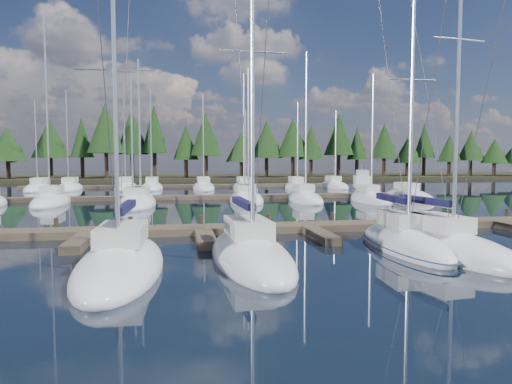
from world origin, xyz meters
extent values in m
plane|color=black|center=(0.00, 30.00, 0.00)|extent=(260.00, 260.00, 0.00)
cube|color=#2B2818|center=(0.00, 90.00, 0.30)|extent=(220.00, 30.00, 0.60)
cube|color=brown|center=(0.00, 18.00, 0.20)|extent=(44.00, 2.00, 0.40)
cube|color=brown|center=(-6.00, 15.00, 0.20)|extent=(0.90, 4.00, 0.40)
cube|color=brown|center=(0.00, 15.00, 0.20)|extent=(0.90, 4.00, 0.40)
cube|color=brown|center=(6.00, 15.00, 0.20)|extent=(0.90, 4.00, 0.40)
cube|color=brown|center=(12.00, 15.00, 0.20)|extent=(0.90, 4.00, 0.40)
cylinder|color=#32271B|center=(-8.00, 19.00, 0.45)|extent=(0.26, 0.26, 0.90)
cylinder|color=#32271B|center=(-4.00, 19.00, 0.45)|extent=(0.26, 0.26, 0.90)
cylinder|color=#32271B|center=(0.00, 19.00, 0.45)|extent=(0.26, 0.26, 0.90)
cylinder|color=#32271B|center=(4.00, 19.00, 0.45)|extent=(0.26, 0.26, 0.90)
cylinder|color=#32271B|center=(8.00, 19.00, 0.45)|extent=(0.26, 0.26, 0.90)
cylinder|color=#32271B|center=(12.00, 19.00, 0.45)|extent=(0.26, 0.26, 0.90)
cylinder|color=#32271B|center=(16.00, 19.00, 0.45)|extent=(0.26, 0.26, 0.90)
cylinder|color=#32271B|center=(20.00, 19.00, 0.45)|extent=(0.26, 0.26, 0.90)
cube|color=brown|center=(0.00, 40.00, 0.20)|extent=(50.00, 1.80, 0.40)
cube|color=brown|center=(0.00, 60.00, 0.20)|extent=(46.00, 1.80, 0.40)
ellipsoid|color=silver|center=(-3.44, 9.64, 0.15)|extent=(3.30, 9.18, 1.90)
cube|color=beige|center=(-3.42, 10.09, 1.35)|extent=(1.75, 2.96, 0.70)
cylinder|color=silver|center=(-3.45, 9.18, 6.70)|extent=(0.16, 0.16, 11.39)
cylinder|color=silver|center=(-3.39, 11.18, 2.10)|extent=(0.24, 4.00, 0.12)
cube|color=#131233|center=(-3.39, 11.18, 2.25)|extent=(0.47, 3.83, 0.30)
cylinder|color=silver|center=(-3.45, 9.18, 7.27)|extent=(2.72, 0.15, 0.07)
cylinder|color=#3F3F44|center=(-3.51, 7.23, 6.55)|extent=(0.15, 3.94, 11.70)
cylinder|color=#3F3F44|center=(-3.37, 11.59, 6.55)|extent=(0.18, 4.85, 11.70)
ellipsoid|color=silver|center=(1.55, 10.49, 0.15)|extent=(3.33, 9.34, 1.90)
cube|color=beige|center=(1.52, 10.96, 1.35)|extent=(1.73, 3.02, 0.70)
cylinder|color=silver|center=(1.57, 10.03, 7.62)|extent=(0.17, 0.17, 13.25)
cylinder|color=silver|center=(1.47, 12.06, 2.10)|extent=(0.30, 4.06, 0.12)
cube|color=#131233|center=(1.47, 12.06, 2.25)|extent=(0.52, 3.88, 0.30)
cylinder|color=silver|center=(1.57, 10.03, 8.29)|extent=(2.62, 0.19, 0.07)
cylinder|color=#3F3F44|center=(1.66, 8.06, 7.47)|extent=(0.21, 3.99, 13.55)
cylinder|color=#3F3F44|center=(1.46, 12.47, 7.47)|extent=(0.25, 4.91, 13.56)
ellipsoid|color=silver|center=(8.94, 11.77, 0.15)|extent=(2.86, 8.28, 1.90)
cube|color=beige|center=(8.96, 12.18, 1.35)|extent=(1.47, 2.68, 0.70)
cylinder|color=silver|center=(8.92, 11.36, 7.05)|extent=(0.17, 0.17, 12.10)
cylinder|color=silver|center=(9.01, 13.16, 2.10)|extent=(0.32, 3.59, 0.12)
cube|color=#131233|center=(9.01, 13.16, 2.25)|extent=(0.54, 3.44, 0.30)
cylinder|color=silver|center=(8.92, 11.36, 7.66)|extent=(2.18, 0.19, 0.07)
cylinder|color=#3F3F44|center=(8.82, 9.61, 6.90)|extent=(0.22, 3.53, 12.41)
cylinder|color=#3F3F44|center=(9.03, 13.52, 6.90)|extent=(0.27, 4.35, 12.41)
ellipsoid|color=#0D2144|center=(8.94, 11.77, 0.22)|extent=(2.97, 8.61, 0.18)
ellipsoid|color=silver|center=(10.16, 10.39, 0.15)|extent=(3.88, 8.97, 1.90)
cube|color=beige|center=(10.10, 10.82, 1.35)|extent=(1.89, 2.95, 0.70)
cylinder|color=silver|center=(10.21, 9.96, 8.37)|extent=(0.18, 0.18, 14.74)
cylinder|color=silver|center=(9.97, 11.86, 2.10)|extent=(0.60, 3.81, 0.12)
cube|color=#131233|center=(9.97, 11.86, 2.25)|extent=(0.80, 3.66, 0.30)
cylinder|color=silver|center=(10.21, 9.96, 9.10)|extent=(2.53, 0.39, 0.07)
cylinder|color=#3F3F44|center=(10.44, 8.11, 8.22)|extent=(0.50, 3.74, 15.04)
cylinder|color=#3F3F44|center=(9.92, 12.24, 8.22)|extent=(0.61, 4.60, 15.04)
ellipsoid|color=silver|center=(-12.75, 36.46, 0.15)|extent=(2.76, 9.13, 1.90)
cube|color=beige|center=(-12.75, 36.92, 1.35)|extent=(1.52, 2.92, 0.70)
cylinder|color=silver|center=(-12.75, 36.01, 8.85)|extent=(0.16, 0.16, 15.71)
ellipsoid|color=silver|center=(-5.15, 33.14, 0.15)|extent=(2.82, 7.73, 1.90)
cube|color=beige|center=(-5.15, 33.53, 1.35)|extent=(1.55, 2.47, 0.70)
cylinder|color=silver|center=(-5.15, 32.75, 6.20)|extent=(0.16, 0.16, 10.40)
ellipsoid|color=silver|center=(-4.59, 34.28, 0.15)|extent=(2.52, 9.17, 1.90)
cube|color=beige|center=(-4.59, 34.73, 1.35)|extent=(1.38, 2.94, 0.70)
cylinder|color=silver|center=(-4.59, 33.82, 6.90)|extent=(0.16, 0.16, 11.80)
ellipsoid|color=silver|center=(4.83, 35.23, 0.15)|extent=(2.46, 8.37, 1.90)
cube|color=beige|center=(4.83, 35.65, 1.35)|extent=(1.35, 2.68, 0.70)
cylinder|color=silver|center=(4.83, 34.81, 6.52)|extent=(0.16, 0.16, 11.05)
ellipsoid|color=silver|center=(5.44, 36.45, 0.15)|extent=(2.69, 8.48, 1.90)
cube|color=beige|center=(5.44, 36.88, 1.35)|extent=(1.48, 2.71, 0.70)
cylinder|color=silver|center=(5.44, 36.03, 6.89)|extent=(0.16, 0.16, 11.79)
ellipsoid|color=silver|center=(10.85, 35.34, 0.15)|extent=(2.81, 8.28, 1.90)
cube|color=beige|center=(10.85, 35.76, 1.35)|extent=(1.55, 2.65, 0.70)
cylinder|color=silver|center=(10.85, 34.93, 7.64)|extent=(0.16, 0.16, 13.29)
ellipsoid|color=silver|center=(16.87, 33.68, 0.15)|extent=(2.43, 7.94, 1.90)
cube|color=beige|center=(16.87, 34.08, 1.35)|extent=(1.34, 2.54, 0.70)
cylinder|color=silver|center=(16.87, 33.28, 6.57)|extent=(0.16, 0.16, 11.14)
ellipsoid|color=silver|center=(22.15, 36.02, 0.15)|extent=(2.60, 9.09, 1.90)
cube|color=beige|center=(22.15, 36.47, 1.35)|extent=(1.43, 2.91, 0.70)
cylinder|color=silver|center=(22.15, 35.56, 6.37)|extent=(0.16, 0.16, 10.73)
ellipsoid|color=silver|center=(-19.32, 55.91, 0.15)|extent=(2.89, 8.45, 1.90)
cube|color=beige|center=(-19.32, 56.33, 1.35)|extent=(1.59, 2.70, 0.70)
cylinder|color=silver|center=(-19.32, 55.48, 6.38)|extent=(0.16, 0.16, 10.77)
ellipsoid|color=silver|center=(-15.61, 56.47, 0.15)|extent=(2.92, 8.63, 1.90)
cube|color=beige|center=(-15.61, 56.90, 1.35)|extent=(1.61, 2.76, 0.70)
cylinder|color=silver|center=(-15.61, 56.04, 7.09)|extent=(0.16, 0.16, 12.17)
ellipsoid|color=silver|center=(-8.35, 56.82, 0.15)|extent=(2.89, 10.14, 1.90)
cube|color=beige|center=(-8.35, 57.33, 1.35)|extent=(1.59, 3.25, 0.70)
cylinder|color=silver|center=(-8.35, 56.32, 7.62)|extent=(0.16, 0.16, 13.23)
ellipsoid|color=silver|center=(-4.81, 55.74, 0.15)|extent=(2.88, 8.32, 1.90)
cube|color=beige|center=(-4.81, 56.16, 1.35)|extent=(1.58, 2.66, 0.70)
cylinder|color=silver|center=(-4.81, 55.33, 7.68)|extent=(0.16, 0.16, 13.36)
ellipsoid|color=silver|center=(2.14, 55.07, 0.15)|extent=(2.90, 10.51, 1.90)
cube|color=beige|center=(2.14, 55.59, 1.35)|extent=(1.59, 3.36, 0.70)
cylinder|color=silver|center=(2.14, 54.54, 6.90)|extent=(0.16, 0.16, 11.79)
ellipsoid|color=silver|center=(7.65, 53.75, 0.15)|extent=(2.99, 11.22, 1.90)
cube|color=beige|center=(7.65, 54.31, 1.35)|extent=(1.64, 3.59, 0.70)
cylinder|color=silver|center=(7.65, 53.19, 5.87)|extent=(0.16, 0.16, 9.74)
ellipsoid|color=silver|center=(14.91, 53.61, 0.15)|extent=(2.99, 7.62, 1.90)
cube|color=beige|center=(14.91, 53.99, 1.35)|extent=(1.64, 2.44, 0.70)
cylinder|color=silver|center=(14.91, 53.23, 6.46)|extent=(0.16, 0.16, 10.91)
ellipsoid|color=silver|center=(20.89, 55.18, 0.15)|extent=(2.75, 9.10, 1.90)
cube|color=beige|center=(20.89, 55.64, 1.35)|extent=(1.51, 2.91, 0.70)
cylinder|color=silver|center=(20.89, 54.73, 6.00)|extent=(0.16, 0.16, 10.01)
ellipsoid|color=silver|center=(24.52, 53.73, 0.10)|extent=(5.15, 8.90, 1.69)
cube|color=silver|center=(24.52, 53.73, 1.22)|extent=(3.37, 5.06, 1.13)
cube|color=beige|center=(24.40, 53.33, 2.16)|extent=(2.34, 3.28, 0.84)
cylinder|color=silver|center=(24.77, 54.54, 2.72)|extent=(0.10, 0.10, 1.50)
cylinder|color=black|center=(-31.18, 80.20, 2.18)|extent=(0.70, 0.70, 3.16)
cone|color=black|center=(-31.18, 80.20, 6.83)|extent=(6.53, 6.53, 6.15)
ellipsoid|color=black|center=(-30.68, 80.20, 5.43)|extent=(3.92, 3.92, 3.92)
cylinder|color=black|center=(-24.79, 83.34, 2.49)|extent=(0.70, 0.70, 3.78)
cone|color=black|center=(-24.79, 83.34, 8.05)|extent=(6.71, 6.71, 7.34)
ellipsoid|color=black|center=(-24.29, 83.34, 6.37)|extent=(4.02, 4.02, 4.02)
cylinder|color=black|center=(-18.99, 82.51, 2.53)|extent=(0.70, 0.70, 3.85)
cone|color=black|center=(-18.99, 82.51, 8.20)|extent=(4.21, 4.21, 7.49)
ellipsoid|color=black|center=(-18.49, 82.51, 6.48)|extent=(2.53, 2.53, 2.53)
cylinder|color=black|center=(-14.11, 78.80, 2.92)|extent=(0.70, 0.70, 4.63)
cone|color=black|center=(-14.11, 78.80, 9.74)|extent=(6.61, 6.61, 9.01)
ellipsoid|color=black|center=(-13.61, 78.80, 7.68)|extent=(3.97, 3.97, 3.97)
cylinder|color=black|center=(-9.88, 82.39, 2.82)|extent=(0.70, 0.70, 4.43)
cone|color=black|center=(-9.88, 82.39, 9.35)|extent=(6.04, 6.04, 8.62)
ellipsoid|color=black|center=(-9.38, 82.39, 7.37)|extent=(3.63, 3.63, 3.63)
cylinder|color=black|center=(-5.61, 80.91, 2.94)|extent=(0.70, 0.70, 4.69)
cone|color=black|center=(-5.61, 80.91, 9.84)|extent=(4.81, 4.81, 9.11)
ellipsoid|color=black|center=(-5.11, 80.91, 7.76)|extent=(2.89, 2.89, 2.89)
cylinder|color=black|center=(0.24, 80.86, 2.30)|extent=(0.70, 0.70, 3.41)
cone|color=black|center=(0.24, 80.86, 7.32)|extent=(4.80, 4.80, 6.63)
ellipsoid|color=black|center=(0.74, 80.86, 5.81)|extent=(2.88, 2.88, 2.88)
cylinder|color=black|center=(3.98, 79.48, 2.70)|extent=(0.70, 0.70, 4.19)
cone|color=black|center=(3.98, 79.48, 8.87)|extent=(5.86, 5.86, 8.15)
ellipsoid|color=black|center=(4.48, 79.48, 7.01)|extent=(3.51, 3.51, 3.51)
cylinder|color=black|center=(10.80, 79.78, 2.08)|extent=(0.70, 0.70, 2.97)
cone|color=black|center=(10.80, 79.78, 6.45)|extent=(6.09, 6.09, 5.77)
ellipsoid|color=black|center=(11.30, 79.78, 5.13)|extent=(3.66, 3.66, 3.66)
cylinder|color=black|center=(15.99, 80.98, 2.48)|extent=(0.70, 0.70, 3.77)
cone|color=black|center=(15.99, 80.98, 8.03)|extent=(6.44, 6.44, 7.32)
ellipsoid|color=black|center=(16.49, 80.98, 6.35)|extent=(3.86, 3.86, 3.86)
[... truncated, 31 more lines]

